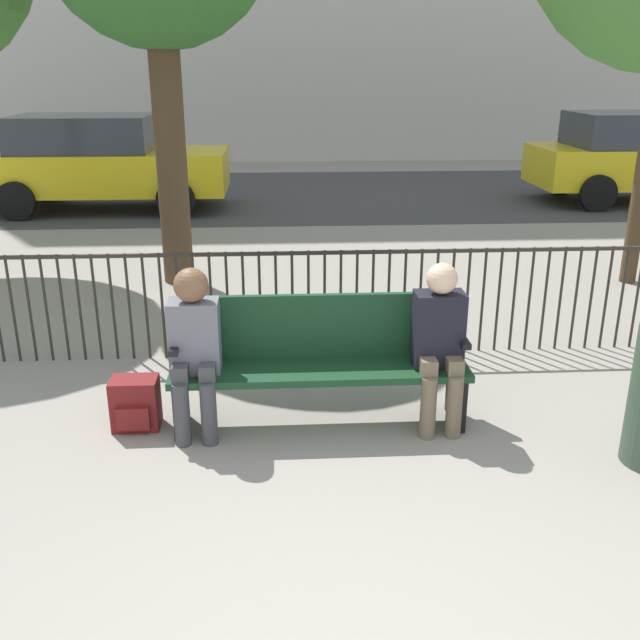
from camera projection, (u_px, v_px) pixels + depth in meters
name	position (u px, v px, depth m)	size (l,w,h in m)	color
park_bench	(319.00, 356.00, 5.02)	(2.08, 0.45, 0.92)	#14381E
seated_person_0	(194.00, 342.00, 4.79)	(0.34, 0.39, 1.19)	#3D3D42
seated_person_1	(439.00, 338.00, 4.89)	(0.34, 0.39, 1.19)	brown
backpack	(135.00, 404.00, 5.02)	(0.33, 0.26, 0.37)	maroon
fence_railing	(309.00, 295.00, 6.17)	(9.01, 0.03, 0.95)	#2D2823
street_surface	(291.00, 194.00, 14.16)	(24.00, 6.00, 0.01)	#3D3D3F
parked_car_1	(99.00, 161.00, 12.39)	(4.20, 1.94, 1.62)	yellow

